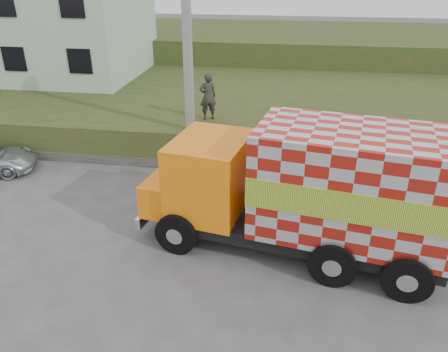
% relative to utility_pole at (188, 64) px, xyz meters
% --- Properties ---
extents(ground, '(120.00, 120.00, 0.00)m').
position_rel_utility_pole_xyz_m(ground, '(1.00, -4.60, -4.08)').
color(ground, '#474749').
rests_on(ground, ground).
extents(embankment, '(40.00, 12.00, 1.50)m').
position_rel_utility_pole_xyz_m(embankment, '(1.00, 5.40, -3.33)').
color(embankment, '#224416').
rests_on(embankment, ground).
extents(embankment_far, '(40.00, 12.00, 3.00)m').
position_rel_utility_pole_xyz_m(embankment_far, '(1.00, 17.40, -2.58)').
color(embankment_far, '#224416').
rests_on(embankment_far, ground).
extents(retaining_strip, '(16.00, 0.50, 0.40)m').
position_rel_utility_pole_xyz_m(retaining_strip, '(-1.00, -0.40, -3.88)').
color(retaining_strip, '#595651').
rests_on(retaining_strip, ground).
extents(building, '(10.00, 8.00, 6.00)m').
position_rel_utility_pole_xyz_m(building, '(-10.00, 8.40, 0.42)').
color(building, '#A2BEA4').
rests_on(building, embankment).
extents(utility_pole, '(1.20, 0.30, 8.00)m').
position_rel_utility_pole_xyz_m(utility_pole, '(0.00, 0.00, 0.00)').
color(utility_pole, gray).
rests_on(utility_pole, ground).
extents(cargo_truck, '(8.77, 4.16, 3.76)m').
position_rel_utility_pole_xyz_m(cargo_truck, '(4.51, -5.30, -2.14)').
color(cargo_truck, black).
rests_on(cargo_truck, ground).
extents(cow, '(0.89, 1.61, 1.30)m').
position_rel_utility_pole_xyz_m(cow, '(0.49, -4.60, -3.43)').
color(cow, '#37180D').
rests_on(cow, ground).
extents(pedestrian, '(0.83, 0.71, 1.94)m').
position_rel_utility_pole_xyz_m(pedestrian, '(0.46, 1.38, -1.61)').
color(pedestrian, '#2B2926').
rests_on(pedestrian, embankment).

